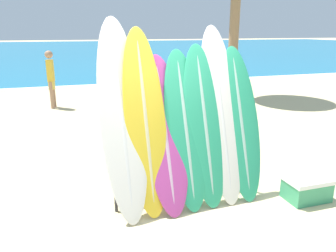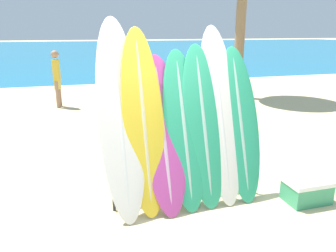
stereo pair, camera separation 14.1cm
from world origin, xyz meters
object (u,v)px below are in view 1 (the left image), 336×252
at_px(surfboard_slot_0, 122,116).
at_px(surfboard_slot_3, 185,129).
at_px(surfboard_slot_5, 221,113).
at_px(surfboard_slot_6, 241,123).
at_px(person_far_left, 135,74).
at_px(surfboard_slot_2, 165,133).
at_px(cooler_box, 307,188).
at_px(surfboard_slot_1, 145,121).
at_px(person_mid_beach, 117,93).
at_px(surfboard_slot_4, 205,125).
at_px(surfboard_rack, 186,170).
at_px(person_near_water, 51,77).

distance_m(surfboard_slot_0, surfboard_slot_3, 0.85).
relative_size(surfboard_slot_5, surfboard_slot_6, 1.14).
bearing_deg(surfboard_slot_5, person_far_left, 89.04).
bearing_deg(surfboard_slot_2, surfboard_slot_5, 3.95).
bearing_deg(surfboard_slot_0, cooler_box, -14.78).
xyz_separation_m(surfboard_slot_1, surfboard_slot_6, (1.36, -0.04, -0.13)).
bearing_deg(surfboard_slot_0, surfboard_slot_3, -7.16).
bearing_deg(surfboard_slot_6, person_far_left, 91.63).
bearing_deg(cooler_box, surfboard_slot_5, 150.85).
bearing_deg(person_far_left, surfboard_slot_5, -68.52).
bearing_deg(person_mid_beach, surfboard_slot_3, -139.41).
bearing_deg(surfboard_slot_1, surfboard_slot_5, 0.87).
relative_size(surfboard_slot_3, person_far_left, 1.18).
height_order(surfboard_slot_4, cooler_box, surfboard_slot_4).
height_order(surfboard_slot_2, person_mid_beach, surfboard_slot_2).
relative_size(surfboard_slot_4, surfboard_slot_6, 1.02).
xyz_separation_m(surfboard_slot_2, surfboard_slot_6, (1.11, 0.00, 0.05)).
distance_m(surfboard_rack, person_far_left, 6.32).
height_order(surfboard_slot_1, surfboard_slot_4, surfboard_slot_1).
distance_m(surfboard_slot_4, surfboard_slot_5, 0.30).
bearing_deg(surfboard_slot_2, surfboard_rack, -10.55).
xyz_separation_m(person_mid_beach, person_far_left, (1.00, 2.69, 0.04)).
height_order(surfboard_slot_3, surfboard_slot_6, surfboard_slot_6).
bearing_deg(surfboard_slot_4, surfboard_slot_1, 177.47).
height_order(surfboard_slot_0, surfboard_slot_4, surfboard_slot_0).
height_order(surfboard_slot_6, person_far_left, surfboard_slot_6).
distance_m(surfboard_slot_0, surfboard_slot_5, 1.37).
bearing_deg(surfboard_slot_4, surfboard_slot_3, -179.26).
bearing_deg(surfboard_slot_4, cooler_box, -22.12).
distance_m(surfboard_slot_5, person_mid_beach, 3.59).
height_order(surfboard_slot_5, surfboard_slot_6, surfboard_slot_5).
height_order(surfboard_slot_5, cooler_box, surfboard_slot_5).
bearing_deg(surfboard_slot_2, person_far_left, 81.47).
distance_m(surfboard_slot_4, person_mid_beach, 3.58).
relative_size(surfboard_slot_3, surfboard_slot_4, 0.97).
bearing_deg(surfboard_rack, cooler_box, -16.71).
distance_m(surfboard_slot_3, person_near_water, 6.73).
xyz_separation_m(surfboard_slot_2, person_far_left, (0.93, 6.21, -0.04)).
bearing_deg(person_near_water, surfboard_slot_2, 28.28).
relative_size(surfboard_rack, surfboard_slot_4, 0.93).
distance_m(person_near_water, cooler_box, 7.85).
distance_m(surfboard_slot_2, cooler_box, 2.13).
distance_m(surfboard_slot_6, person_near_water, 7.00).
relative_size(surfboard_slot_1, person_near_water, 1.37).
bearing_deg(cooler_box, surfboard_slot_4, 157.88).
bearing_deg(person_mid_beach, person_near_water, 61.66).
bearing_deg(person_near_water, surfboard_slot_5, 35.16).
bearing_deg(surfboard_slot_0, surfboard_slot_6, -3.50).
xyz_separation_m(surfboard_slot_5, person_mid_beach, (-0.90, 3.46, -0.27)).
bearing_deg(surfboard_slot_1, surfboard_slot_0, 167.48).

